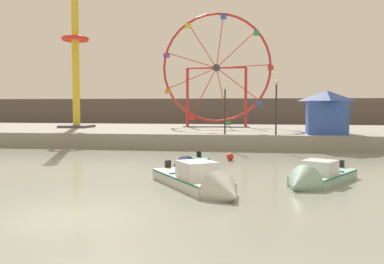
% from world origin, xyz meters
% --- Properties ---
extents(ground_plane, '(240.00, 240.00, 0.00)m').
position_xyz_m(ground_plane, '(0.00, 0.00, 0.00)').
color(ground_plane, gray).
extents(quay_promenade, '(110.00, 18.33, 1.16)m').
position_xyz_m(quay_promenade, '(0.00, 28.37, 0.58)').
color(quay_promenade, gray).
rests_on(quay_promenade, ground_plane).
extents(distant_town_skyline, '(140.00, 3.00, 4.40)m').
position_xyz_m(distant_town_skyline, '(0.00, 52.23, 2.20)').
color(distant_town_skyline, '#564C47').
rests_on(distant_town_skyline, ground_plane).
extents(motorboat_pale_grey, '(4.63, 5.83, 1.62)m').
position_xyz_m(motorboat_pale_grey, '(3.64, 4.34, 0.32)').
color(motorboat_pale_grey, silver).
rests_on(motorboat_pale_grey, ground_plane).
extents(motorboat_seafoam, '(3.79, 4.95, 1.52)m').
position_xyz_m(motorboat_seafoam, '(8.06, 6.30, 0.29)').
color(motorboat_seafoam, '#93BCAD').
rests_on(motorboat_seafoam, ground_plane).
extents(motorboat_navy_blue, '(1.52, 3.96, 1.20)m').
position_xyz_m(motorboat_navy_blue, '(2.24, 9.78, 0.21)').
color(motorboat_navy_blue, navy).
rests_on(motorboat_navy_blue, ground_plane).
extents(ferris_wheel_red_frame, '(11.08, 1.20, 11.41)m').
position_xyz_m(ferris_wheel_red_frame, '(1.60, 30.73, 6.88)').
color(ferris_wheel_red_frame, red).
rests_on(ferris_wheel_red_frame, quay_promenade).
extents(drop_tower_yellow_tower, '(2.80, 2.80, 16.59)m').
position_xyz_m(drop_tower_yellow_tower, '(-11.94, 27.72, 8.60)').
color(drop_tower_yellow_tower, gold).
rests_on(drop_tower_yellow_tower, quay_promenade).
extents(carnival_booth_blue_tent, '(3.26, 3.38, 3.30)m').
position_xyz_m(carnival_booth_blue_tent, '(10.87, 21.54, 2.87)').
color(carnival_booth_blue_tent, '#3356B7').
rests_on(carnival_booth_blue_tent, quay_promenade).
extents(promenade_lamp_near, '(0.32, 0.32, 4.02)m').
position_xyz_m(promenade_lamp_near, '(7.04, 19.65, 3.77)').
color(promenade_lamp_near, '#2D2D33').
rests_on(promenade_lamp_near, quay_promenade).
extents(promenade_lamp_far, '(0.32, 0.32, 3.68)m').
position_xyz_m(promenade_lamp_far, '(3.28, 20.13, 3.58)').
color(promenade_lamp_far, '#2D2D33').
rests_on(promenade_lamp_far, quay_promenade).
extents(mooring_buoy_orange, '(0.44, 0.44, 0.44)m').
position_xyz_m(mooring_buoy_orange, '(4.09, 13.74, 0.22)').
color(mooring_buoy_orange, red).
rests_on(mooring_buoy_orange, ground_plane).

